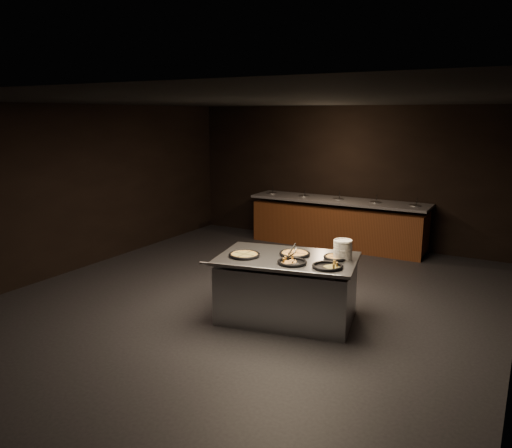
% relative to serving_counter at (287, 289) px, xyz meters
% --- Properties ---
extents(room, '(7.02, 8.02, 2.92)m').
position_rel_serving_counter_xyz_m(room, '(-0.75, 0.37, 1.03)').
color(room, black).
rests_on(room, ground).
extents(salad_bar, '(3.70, 0.83, 1.18)m').
position_rel_serving_counter_xyz_m(salad_bar, '(-0.75, 3.93, 0.02)').
color(salad_bar, '#5B2C15').
rests_on(salad_bar, ground).
extents(serving_counter, '(2.01, 1.51, 0.87)m').
position_rel_serving_counter_xyz_m(serving_counter, '(0.00, 0.00, 0.00)').
color(serving_counter, '#ABADB2').
rests_on(serving_counter, ground).
extents(plate_stack, '(0.24, 0.24, 0.26)m').
position_rel_serving_counter_xyz_m(plate_stack, '(0.67, 0.26, 0.58)').
color(plate_stack, white).
rests_on(plate_stack, serving_counter).
extents(pan_veggie_whole, '(0.42, 0.42, 0.04)m').
position_rel_serving_counter_xyz_m(pan_veggie_whole, '(-0.52, -0.24, 0.47)').
color(pan_veggie_whole, black).
rests_on(pan_veggie_whole, serving_counter).
extents(pan_cheese_whole, '(0.42, 0.42, 0.04)m').
position_rel_serving_counter_xyz_m(pan_cheese_whole, '(0.04, 0.14, 0.47)').
color(pan_cheese_whole, black).
rests_on(pan_cheese_whole, serving_counter).
extents(pan_cheese_slices_a, '(0.34, 0.34, 0.04)m').
position_rel_serving_counter_xyz_m(pan_cheese_slices_a, '(0.59, 0.25, 0.47)').
color(pan_cheese_slices_a, black).
rests_on(pan_cheese_slices_a, serving_counter).
extents(pan_cheese_slices_b, '(0.38, 0.38, 0.04)m').
position_rel_serving_counter_xyz_m(pan_cheese_slices_b, '(0.18, -0.23, 0.47)').
color(pan_cheese_slices_b, black).
rests_on(pan_cheese_slices_b, serving_counter).
extents(pan_veggie_slices, '(0.39, 0.39, 0.04)m').
position_rel_serving_counter_xyz_m(pan_veggie_slices, '(0.64, -0.17, 0.47)').
color(pan_veggie_slices, black).
rests_on(pan_veggie_slices, serving_counter).
extents(server_left, '(0.09, 0.32, 0.15)m').
position_rel_serving_counter_xyz_m(server_left, '(0.03, 0.12, 0.53)').
color(server_left, '#ABADB2').
rests_on(server_left, serving_counter).
extents(server_right, '(0.28, 0.20, 0.15)m').
position_rel_serving_counter_xyz_m(server_right, '(0.19, -0.25, 0.52)').
color(server_right, '#ABADB2').
rests_on(server_right, serving_counter).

